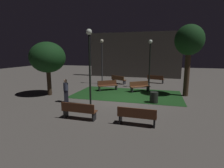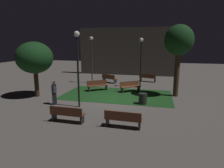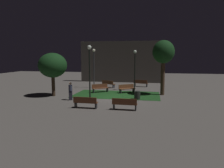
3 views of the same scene
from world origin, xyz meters
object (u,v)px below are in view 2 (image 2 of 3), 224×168
(bench_front_right, at_px, (123,119))
(tree_back_left, at_px, (34,58))
(trash_bin, at_px, (143,99))
(pedestrian, at_px, (54,92))
(bench_near_trees, at_px, (67,114))
(lamp_post_near_wall, at_px, (141,54))
(bench_back_row, at_px, (97,85))
(tree_lawn_side, at_px, (179,42))
(lamp_post_plaza_east, at_px, (92,52))
(lamp_post_path_center, at_px, (78,57))
(bench_by_lamp, at_px, (109,78))
(bench_path_side, at_px, (148,77))
(bench_lawn_edge, at_px, (130,86))

(bench_front_right, height_order, tree_back_left, tree_back_left)
(trash_bin, relative_size, pedestrian, 0.46)
(bench_near_trees, relative_size, lamp_post_near_wall, 0.40)
(lamp_post_near_wall, bearing_deg, bench_back_row, -149.75)
(tree_lawn_side, relative_size, lamp_post_plaza_east, 1.15)
(bench_back_row, xyz_separation_m, pedestrian, (-1.58, -4.54, 0.37))
(lamp_post_plaza_east, bearing_deg, lamp_post_path_center, -77.10)
(tree_lawn_side, bearing_deg, bench_near_trees, -130.75)
(tree_back_left, bearing_deg, lamp_post_path_center, -21.61)
(lamp_post_near_wall, height_order, pedestrian, lamp_post_near_wall)
(bench_by_lamp, height_order, lamp_post_path_center, lamp_post_path_center)
(bench_by_lamp, xyz_separation_m, pedestrian, (-1.71, -8.20, 0.37))
(bench_path_side, relative_size, pedestrian, 1.16)
(bench_back_row, height_order, lamp_post_plaza_east, lamp_post_plaza_east)
(tree_back_left, bearing_deg, bench_back_row, 36.70)
(bench_front_right, bearing_deg, bench_path_side, 87.82)
(lamp_post_plaza_east, height_order, lamp_post_near_wall, lamp_post_plaza_east)
(bench_lawn_edge, relative_size, bench_back_row, 1.00)
(bench_by_lamp, distance_m, pedestrian, 8.39)
(tree_back_left, bearing_deg, bench_near_trees, -42.48)
(bench_by_lamp, distance_m, bench_back_row, 3.66)
(bench_front_right, height_order, bench_back_row, same)
(lamp_post_path_center, bearing_deg, lamp_post_plaza_east, 102.90)
(tree_lawn_side, bearing_deg, bench_back_row, 176.89)
(lamp_post_near_wall, bearing_deg, tree_back_left, -146.22)
(bench_by_lamp, xyz_separation_m, trash_bin, (4.07, -6.71, -0.11))
(bench_back_row, relative_size, lamp_post_path_center, 0.36)
(bench_path_side, bearing_deg, bench_back_row, -128.67)
(tree_back_left, distance_m, lamp_post_plaza_east, 6.41)
(bench_lawn_edge, xyz_separation_m, trash_bin, (1.35, -3.30, -0.11))
(bench_front_right, xyz_separation_m, bench_lawn_edge, (-0.73, 7.44, 0.00))
(tree_back_left, relative_size, pedestrian, 2.60)
(bench_by_lamp, xyz_separation_m, lamp_post_plaza_east, (-1.63, -0.70, 2.72))
(bench_lawn_edge, relative_size, bench_path_side, 0.93)
(tree_lawn_side, height_order, tree_back_left, tree_lawn_side)
(bench_lawn_edge, xyz_separation_m, lamp_post_near_wall, (0.68, 1.81, 2.61))
(pedestrian, bearing_deg, lamp_post_near_wall, 52.26)
(bench_near_trees, distance_m, bench_by_lamp, 10.85)
(bench_lawn_edge, distance_m, tree_back_left, 7.95)
(lamp_post_near_wall, xyz_separation_m, pedestrian, (-5.11, -6.60, -2.24))
(bench_near_trees, height_order, lamp_post_path_center, lamp_post_path_center)
(lamp_post_path_center, bearing_deg, bench_front_right, -37.34)
(bench_lawn_edge, bearing_deg, bench_front_right, -84.39)
(bench_back_row, xyz_separation_m, lamp_post_near_wall, (3.53, 2.06, 2.61))
(trash_bin, bearing_deg, pedestrian, -165.48)
(bench_near_trees, bearing_deg, bench_path_side, 74.44)
(bench_lawn_edge, relative_size, pedestrian, 1.08)
(pedestrian, bearing_deg, trash_bin, 14.52)
(bench_path_side, height_order, tree_back_left, tree_back_left)
(lamp_post_near_wall, bearing_deg, bench_by_lamp, 154.84)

